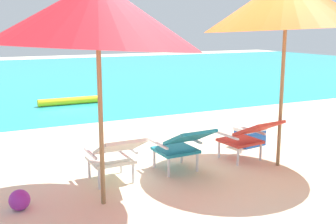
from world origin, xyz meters
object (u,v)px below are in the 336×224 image
Objects in this scene: lounge_chair_center at (182,144)px; cooler_box at (250,136)px; lounge_chair_left at (115,154)px; lounge_chair_right at (249,135)px; swim_buoy at (70,101)px; beach_umbrella_left at (97,14)px; beach_umbrella_right at (287,3)px; beach_ball at (19,200)px.

lounge_chair_center is 1.79m from cooler_box.
lounge_chair_right is at bearing 0.12° from lounge_chair_left.
beach_umbrella_left is (-1.05, -6.12, 1.95)m from swim_buoy.
lounge_chair_left is 0.28× the size of beach_umbrella_right.
lounge_chair_right reaches higher than beach_ball.
lounge_chair_right is 1.81× the size of cooler_box.
cooler_box reaches higher than swim_buoy.
lounge_chair_center is 3.96× the size of beach_ball.
beach_umbrella_right is 4.06m from beach_ball.
lounge_chair_left and lounge_chair_right have the same top height.
lounge_chair_right is 1.87m from beach_umbrella_right.
beach_umbrella_right reaches higher than lounge_chair_left.
swim_buoy is 1.81× the size of lounge_chair_left.
beach_umbrella_right is at bearing 3.62° from beach_umbrella_left.
lounge_chair_right is (1.07, -0.01, 0.00)m from lounge_chair_center.
lounge_chair_right is at bearing 11.39° from beach_umbrella_left.
beach_umbrella_right is at bearing -7.31° from lounge_chair_left.
lounge_chair_center is 0.97× the size of lounge_chair_right.
swim_buoy is at bearing 110.19° from cooler_box.
lounge_chair_left is 0.93m from lounge_chair_center.
beach_umbrella_right is at bearing -44.95° from lounge_chair_right.
beach_ball is (-1.16, -0.23, -0.29)m from lounge_chair_left.
beach_umbrella_right is (0.30, -0.30, 1.83)m from lounge_chair_right.
beach_umbrella_left reaches higher than lounge_chair_left.
lounge_chair_center is 0.29× the size of beach_umbrella_right.
lounge_chair_left is 0.99× the size of lounge_chair_center.
lounge_chair_right is 4.09× the size of beach_ball.
lounge_chair_right is 0.30× the size of beach_umbrella_right.
swim_buoy is 5.80m from lounge_chair_right.
lounge_chair_left is at bearing -179.34° from lounge_chair_center.
lounge_chair_left reaches higher than cooler_box.
lounge_chair_left is at bearing -164.73° from cooler_box.
lounge_chair_center is (0.19, -5.64, 0.31)m from swim_buoy.
swim_buoy is 1.72× the size of lounge_chair_right.
cooler_box is at bearing 75.41° from beach_umbrella_right.
swim_buoy is at bearing 82.47° from lounge_chair_left.
beach_ball is (-1.91, -5.88, 0.02)m from swim_buoy.
swim_buoy is at bearing 91.89° from lounge_chair_center.
swim_buoy is 0.57× the size of beach_umbrella_left.
swim_buoy is 6.18m from beach_ball.
beach_ball is at bearing -173.45° from lounge_chair_center.
beach_ball is (-0.86, 0.23, -1.94)m from beach_umbrella_left.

